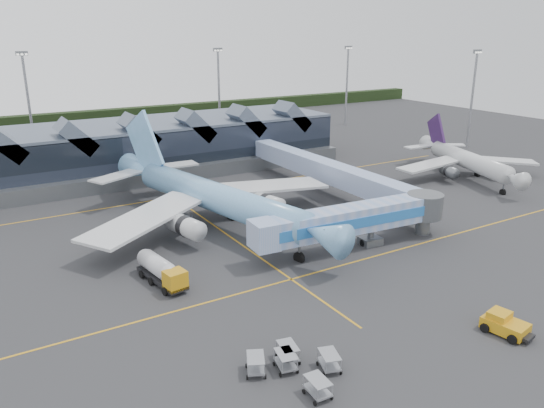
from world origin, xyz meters
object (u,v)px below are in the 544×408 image
main_airliner (211,196)px  pushback_tug (505,324)px  regional_jet (466,159)px  jet_bridge (364,218)px  fuel_truck (160,269)px

main_airliner → pushback_tug: (10.92, -39.78, -3.56)m
main_airliner → regional_jet: (52.22, -0.84, -1.02)m
main_airliner → regional_jet: size_ratio=1.52×
jet_bridge → pushback_tug: (-2.38, -22.63, -3.00)m
fuel_truck → pushback_tug: bearing=-56.4°
regional_jet → jet_bridge: bearing=-139.6°
pushback_tug → main_airliner: bearing=94.6°
regional_jet → pushback_tug: size_ratio=6.58×
jet_bridge → fuel_truck: size_ratio=3.23×
main_airliner → fuel_truck: (-12.52, -13.71, -2.81)m
regional_jet → jet_bridge: 42.20m
regional_jet → main_airliner: bearing=-163.2°
fuel_truck → main_airliner: bearing=39.2°
regional_jet → fuel_truck: size_ratio=3.53×
main_airliner → pushback_tug: 41.40m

